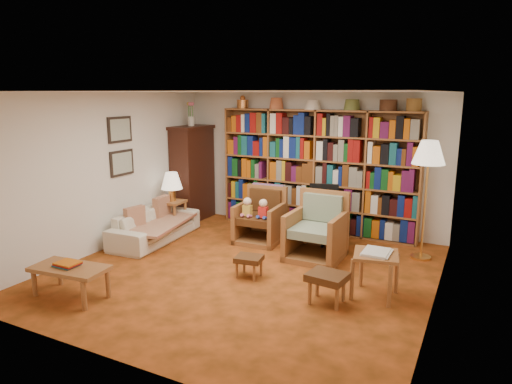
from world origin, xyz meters
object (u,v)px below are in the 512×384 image
Objects in this scene: armchair_sage at (318,233)px; coffee_table at (70,270)px; side_table_papers at (376,260)px; floor_lamp at (429,157)px; sofa at (155,225)px; armchair_leather at (262,219)px; wheelchair at (321,217)px; footstool_a at (249,260)px; footstool_b at (327,279)px; side_table_lamp at (173,208)px.

armchair_sage is 3.55m from coffee_table.
floor_lamp is at bearing 78.70° from side_table_papers.
floor_lamp is (4.20, 1.14, 1.30)m from sofa.
wheelchair is at bearing 17.50° from armchair_leather.
footstool_a is at bearing -111.68° from sofa.
armchair_sage is 1.01× the size of coffee_table.
sofa is 3.53m from footstool_b.
side_table_papers reaches higher than sofa.
armchair_leather is at bearing -162.50° from wheelchair.
side_table_papers is 1.56× the size of footstool_a.
armchair_leather reaches higher than coffee_table.
wheelchair is 1.89m from footstool_a.
armchair_leather is at bearing 163.53° from armchair_sage.
coffee_table reaches higher than footstool_a.
side_table_lamp is at bearing 155.22° from footstool_b.
sofa is 2.92× the size of side_table_papers.
footstool_a is (0.56, -1.54, -0.13)m from armchair_leather.
wheelchair is at bearing -179.69° from floor_lamp.
side_table_lamp is 3.85m from footstool_b.
floor_lamp is 4.55× the size of footstool_a.
side_table_lamp is 0.55× the size of armchair_sage.
side_table_papers is 0.67m from footstool_b.
footstool_b is at bearing -110.72° from floor_lamp.
coffee_table is (-3.69, -3.40, -1.21)m from floor_lamp.
wheelchair is (2.58, 1.14, 0.19)m from sofa.
floor_lamp reaches higher than side_table_lamp.
footstool_b is (1.20, -0.28, 0.06)m from footstool_a.
wheelchair reaches higher than sofa.
floor_lamp is at bearing 42.61° from footstool_a.
floor_lamp is 2.92× the size of side_table_papers.
armchair_leather is 1.65m from footstool_a.
sofa is 2.31m from coffee_table.
wheelchair is 2.11m from side_table_papers.
coffee_table is at bearing -109.92° from armchair_leather.
sofa is 1.81× the size of armchair_sage.
footstool_b is (3.50, -1.61, -0.10)m from side_table_lamp.
side_table_papers is at bearing -31.65° from armchair_leather.
sofa is 4.54m from floor_lamp.
side_table_lamp is 1.39× the size of footstool_a.
side_table_papers is 0.63× the size of coffee_table.
coffee_table is at bearing -121.35° from wheelchair.
floor_lamp is 3.03m from footstool_a.
armchair_sage reaches higher than side_table_papers.
sofa is at bearing -80.99° from side_table_lamp.
coffee_table is at bearing -156.24° from footstool_b.
floor_lamp is 2.60m from footstool_b.
footstool_a is 2.29m from coffee_table.
side_table_lamp is at bearing 5.15° from sofa.
side_table_lamp is 1.12× the size of footstool_b.
coffee_table is (-2.88, -1.27, 0.04)m from footstool_b.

